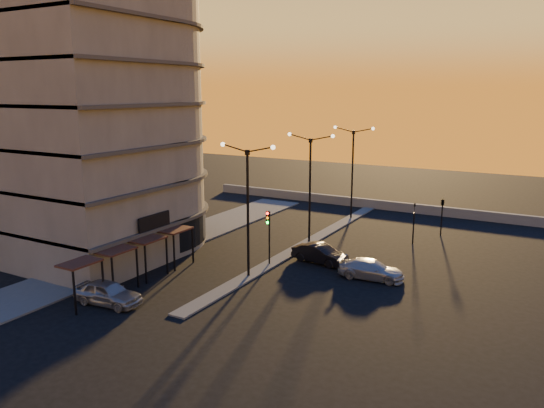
{
  "coord_description": "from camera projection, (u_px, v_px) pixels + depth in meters",
  "views": [
    {
      "loc": [
        19.1,
        -30.37,
        13.02
      ],
      "look_at": [
        -1.69,
        6.4,
        3.94
      ],
      "focal_mm": 35.0,
      "sensor_mm": 36.0,
      "label": 1
    }
  ],
  "objects": [
    {
      "name": "ground",
      "position": [
        249.0,
        277.0,
        37.77
      ],
      "size": [
        120.0,
        120.0,
        0.0
      ],
      "primitive_type": "plane",
      "color": "black",
      "rests_on": "ground"
    },
    {
      "name": "sidewalk_west",
      "position": [
        171.0,
        242.0,
        46.22
      ],
      "size": [
        5.0,
        40.0,
        0.12
      ],
      "primitive_type": "cube",
      "color": "#52524F",
      "rests_on": "ground"
    },
    {
      "name": "median",
      "position": [
        309.0,
        242.0,
        46.27
      ],
      "size": [
        1.2,
        36.0,
        0.12
      ],
      "primitive_type": "cube",
      "color": "#52524F",
      "rests_on": "ground"
    },
    {
      "name": "parapet",
      "position": [
        388.0,
        205.0,
        58.84
      ],
      "size": [
        44.0,
        0.5,
        1.0
      ],
      "primitive_type": "cube",
      "color": "slate",
      "rests_on": "ground"
    },
    {
      "name": "building",
      "position": [
        98.0,
        105.0,
        42.03
      ],
      "size": [
        14.35,
        17.08,
        25.0
      ],
      "color": "#656159",
      "rests_on": "ground"
    },
    {
      "name": "streetlamp_near",
      "position": [
        248.0,
        200.0,
        36.6
      ],
      "size": [
        4.32,
        0.32,
        9.51
      ],
      "color": "black",
      "rests_on": "ground"
    },
    {
      "name": "streetlamp_mid",
      "position": [
        310.0,
        179.0,
        45.11
      ],
      "size": [
        4.32,
        0.32,
        9.51
      ],
      "color": "black",
      "rests_on": "ground"
    },
    {
      "name": "streetlamp_far",
      "position": [
        353.0,
        165.0,
        53.62
      ],
      "size": [
        4.32,
        0.32,
        9.51
      ],
      "color": "black",
      "rests_on": "ground"
    },
    {
      "name": "traffic_light_main",
      "position": [
        268.0,
        229.0,
        39.61
      ],
      "size": [
        0.28,
        0.44,
        4.25
      ],
      "color": "black",
      "rests_on": "ground"
    },
    {
      "name": "signal_east_a",
      "position": [
        414.0,
        222.0,
        45.44
      ],
      "size": [
        0.13,
        0.16,
        3.6
      ],
      "color": "black",
      "rests_on": "ground"
    },
    {
      "name": "signal_east_b",
      "position": [
        443.0,
        202.0,
        47.87
      ],
      "size": [
        0.42,
        1.99,
        3.6
      ],
      "color": "black",
      "rests_on": "ground"
    },
    {
      "name": "car_hatchback",
      "position": [
        108.0,
        293.0,
        32.78
      ],
      "size": [
        4.57,
        2.18,
        1.51
      ],
      "primitive_type": "imported",
      "rotation": [
        0.0,
        0.0,
        1.66
      ],
      "color": "#9DA0A4",
      "rests_on": "ground"
    },
    {
      "name": "car_sedan",
      "position": [
        320.0,
        254.0,
        40.7
      ],
      "size": [
        4.6,
        2.16,
        1.46
      ],
      "primitive_type": "imported",
      "rotation": [
        0.0,
        0.0,
        1.43
      ],
      "color": "black",
      "rests_on": "ground"
    },
    {
      "name": "car_wagon",
      "position": [
        371.0,
        269.0,
        37.28
      ],
      "size": [
        4.79,
        2.25,
        1.35
      ],
      "primitive_type": "imported",
      "rotation": [
        0.0,
        0.0,
        1.65
      ],
      "color": "#ACB0B4",
      "rests_on": "ground"
    }
  ]
}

